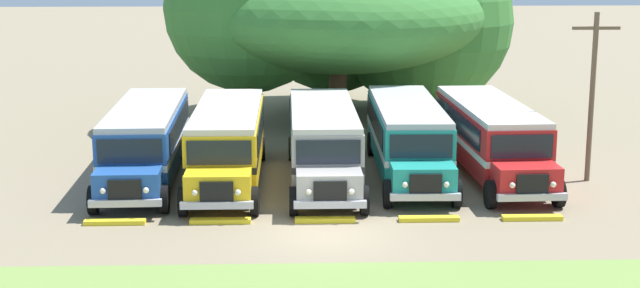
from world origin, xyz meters
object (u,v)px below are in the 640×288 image
Objects in this scene: parked_bus_slot_0 at (146,139)px; parked_bus_slot_4 at (491,135)px; utility_pole at (592,92)px; parked_bus_slot_2 at (323,140)px; parked_bus_slot_1 at (228,140)px; broad_shade_tree at (344,15)px; parked_bus_slot_3 at (407,135)px.

parked_bus_slot_4 is (13.56, 0.26, 0.00)m from parked_bus_slot_0.
utility_pole is (3.55, -1.25, 1.91)m from parked_bus_slot_4.
parked_bus_slot_1 is at bearing -90.77° from parked_bus_slot_2.
broad_shade_tree is at bearing 146.08° from parked_bus_slot_0.
parked_bus_slot_3 is at bearing -94.64° from parked_bus_slot_4.
parked_bus_slot_3 is (7.07, 0.76, 0.00)m from parked_bus_slot_1.
utility_pole is (10.21, -0.59, 1.91)m from parked_bus_slot_2.
broad_shade_tree is 2.80× the size of utility_pole.
parked_bus_slot_1 is 1.00× the size of parked_bus_slot_3.
parked_bus_slot_2 is 1.67× the size of utility_pole.
parked_bus_slot_0 is 3.21m from parked_bus_slot_1.
parked_bus_slot_0 is 1.00× the size of parked_bus_slot_4.
utility_pole is at bearing 79.46° from parked_bus_slot_3.
broad_shade_tree is at bearing 173.18° from parked_bus_slot_2.
parked_bus_slot_2 is 10.41m from utility_pole.
broad_shade_tree is (-5.04, 13.06, 3.77)m from parked_bus_slot_4.
parked_bus_slot_4 is (10.36, 0.61, 0.00)m from parked_bus_slot_1.
broad_shade_tree is 16.80m from utility_pole.
broad_shade_tree reaches higher than utility_pole.
parked_bus_slot_2 is 6.70m from parked_bus_slot_4.
parked_bus_slot_0 is 1.00× the size of parked_bus_slot_2.
parked_bus_slot_3 is 0.60× the size of broad_shade_tree.
parked_bus_slot_0 is at bearing -90.87° from parked_bus_slot_4.
parked_bus_slot_3 is at bearing 90.96° from parked_bus_slot_0.
parked_bus_slot_1 is at bearing 82.40° from parked_bus_slot_0.
parked_bus_slot_4 is 14.50m from broad_shade_tree.
parked_bus_slot_3 is 1.67× the size of utility_pole.
parked_bus_slot_0 and parked_bus_slot_4 have the same top height.
parked_bus_slot_1 is 1.00× the size of parked_bus_slot_2.
parked_bus_slot_3 is (10.26, 0.42, 0.00)m from parked_bus_slot_0.
utility_pole reaches higher than parked_bus_slot_0.
parked_bus_slot_1 is at bearing -88.61° from parked_bus_slot_4.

